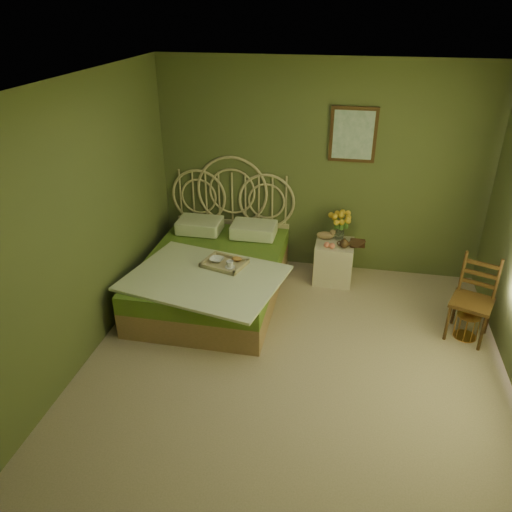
% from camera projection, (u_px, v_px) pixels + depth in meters
% --- Properties ---
extents(floor, '(4.50, 4.50, 0.00)m').
position_uv_depth(floor, '(292.00, 375.00, 4.70)').
color(floor, tan).
rests_on(floor, ground).
extents(ceiling, '(4.50, 4.50, 0.00)m').
position_uv_depth(ceiling, '(304.00, 87.00, 3.50)').
color(ceiling, silver).
rests_on(ceiling, wall_back).
extents(wall_back, '(4.00, 0.00, 4.00)m').
position_uv_depth(wall_back, '(320.00, 170.00, 6.06)').
color(wall_back, '#4D582E').
rests_on(wall_back, floor).
extents(wall_left, '(0.00, 4.50, 4.50)m').
position_uv_depth(wall_left, '(74.00, 232.00, 4.45)').
color(wall_left, '#4D582E').
rests_on(wall_left, floor).
extents(wall_art, '(0.54, 0.04, 0.64)m').
position_uv_depth(wall_art, '(353.00, 135.00, 5.77)').
color(wall_art, '#35200E').
rests_on(wall_art, wall_back).
extents(bed, '(1.79, 2.26, 1.40)m').
position_uv_depth(bed, '(214.00, 271.00, 5.85)').
color(bed, '#AA7D55').
rests_on(bed, floor).
extents(nightstand, '(0.46, 0.47, 0.94)m').
position_uv_depth(nightstand, '(335.00, 254.00, 6.15)').
color(nightstand, beige).
rests_on(nightstand, floor).
extents(chair, '(0.50, 0.50, 0.88)m').
position_uv_depth(chair, '(472.00, 293.00, 5.08)').
color(chair, '#35200E').
rests_on(chair, floor).
extents(birdcage, '(0.24, 0.24, 0.36)m').
position_uv_depth(birdcage, '(467.00, 323.00, 5.15)').
color(birdcage, '#BE803C').
rests_on(birdcage, floor).
extents(book_lower, '(0.18, 0.24, 0.02)m').
position_uv_depth(book_lower, '(350.00, 243.00, 6.05)').
color(book_lower, '#381E0F').
rests_on(book_lower, nightstand).
extents(book_upper, '(0.25, 0.27, 0.02)m').
position_uv_depth(book_upper, '(350.00, 241.00, 6.04)').
color(book_upper, '#472819').
rests_on(book_upper, nightstand).
extents(cereal_bowl, '(0.17, 0.17, 0.04)m').
position_uv_depth(cereal_bowl, '(217.00, 260.00, 5.57)').
color(cereal_bowl, white).
rests_on(cereal_bowl, bed).
extents(coffee_cup, '(0.10, 0.10, 0.08)m').
position_uv_depth(coffee_cup, '(230.00, 264.00, 5.43)').
color(coffee_cup, white).
rests_on(coffee_cup, bed).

